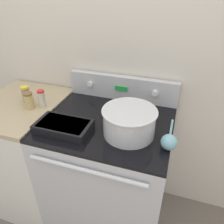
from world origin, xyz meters
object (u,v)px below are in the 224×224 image
at_px(ladle, 169,141).
at_px(mixing_bowl, 129,121).
at_px(spice_jar_brown_cap, 29,101).
at_px(spice_jar_red_cap, 42,98).
at_px(casserole_dish, 63,126).
at_px(spice_jar_yellow_cap, 26,94).

bearing_deg(ladle, mixing_bowl, 167.17).
distance_m(ladle, spice_jar_brown_cap, 0.93).
xyz_separation_m(spice_jar_red_cap, spice_jar_brown_cap, (-0.07, -0.05, -0.00)).
height_order(mixing_bowl, ladle, mixing_bowl).
relative_size(casserole_dish, spice_jar_yellow_cap, 2.67).
xyz_separation_m(ladle, spice_jar_red_cap, (-0.86, 0.15, 0.03)).
bearing_deg(casserole_dish, spice_jar_yellow_cap, 152.85).
relative_size(casserole_dish, spice_jar_red_cap, 2.66).
xyz_separation_m(ladle, spice_jar_brown_cap, (-0.93, 0.10, 0.03)).
xyz_separation_m(ladle, spice_jar_yellow_cap, (-1.00, 0.17, 0.03)).
bearing_deg(spice_jar_brown_cap, ladle, -6.24).
distance_m(spice_jar_red_cap, spice_jar_yellow_cap, 0.14).
bearing_deg(spice_jar_brown_cap, spice_jar_red_cap, 36.22).
distance_m(mixing_bowl, spice_jar_yellow_cap, 0.78).
bearing_deg(mixing_bowl, spice_jar_yellow_cap, 171.28).
distance_m(casserole_dish, spice_jar_red_cap, 0.32).
xyz_separation_m(mixing_bowl, spice_jar_red_cap, (-0.63, 0.10, -0.02)).
height_order(ladle, spice_jar_red_cap, spice_jar_red_cap).
bearing_deg(casserole_dish, mixing_bowl, 13.45).
distance_m(mixing_bowl, casserole_dish, 0.38).
relative_size(ladle, spice_jar_red_cap, 2.60).
bearing_deg(casserole_dish, spice_jar_brown_cap, 157.31).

